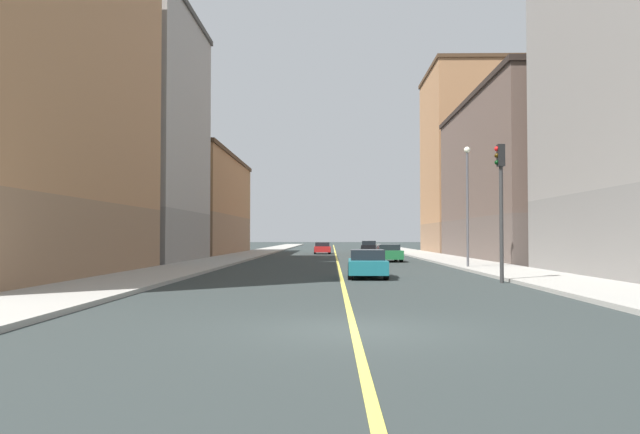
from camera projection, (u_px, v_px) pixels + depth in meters
ground_plane at (354, 330)px, 12.62m from camera, size 400.00×400.00×0.00m
sidewalk_left at (426, 255)px, 61.43m from camera, size 3.94×168.00×0.15m
sidewalk_right at (246, 255)px, 61.75m from camera, size 3.94×168.00×0.15m
lane_center_stripe at (336, 256)px, 61.59m from camera, size 0.16×154.00×0.01m
building_left_mid at (528, 178)px, 51.52m from camera, size 10.19×25.37×13.32m
building_left_far at (472, 162)px, 72.29m from camera, size 10.19×14.43×21.07m
building_right_midblock at (126, 136)px, 46.58m from camera, size 10.19×14.69×18.72m
building_right_distant at (189, 205)px, 67.38m from camera, size 10.19×25.52×10.56m
traffic_light_left_near at (501, 192)px, 25.53m from camera, size 0.40×0.32×5.65m
street_lamp_left_near at (467, 194)px, 36.45m from camera, size 0.36×0.36×6.98m
car_black at (369, 247)px, 73.35m from camera, size 2.00×4.60×1.38m
car_teal at (367, 264)px, 28.62m from camera, size 1.87×4.21×1.29m
car_red at (322, 248)px, 67.92m from camera, size 1.86×4.25×1.26m
car_green at (388, 253)px, 47.12m from camera, size 1.97×4.37×1.29m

